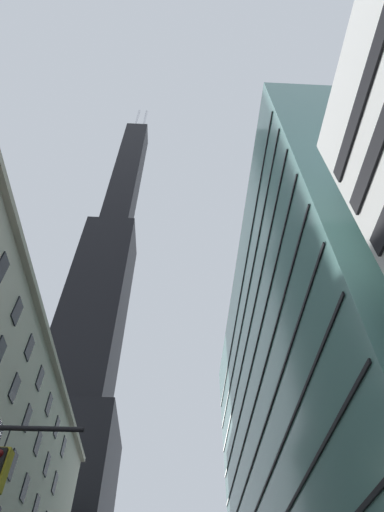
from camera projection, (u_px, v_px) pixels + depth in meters
The scene contains 2 objects.
dark_skyscraper at pixel (86, 348), 104.91m from camera, with size 22.18×22.18×226.74m.
glass_office_midrise at pixel (342, 421), 43.78m from camera, with size 19.21×54.26×46.97m.
Camera 1 is at (2.68, -8.73, 1.54)m, focal length 28.83 mm.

